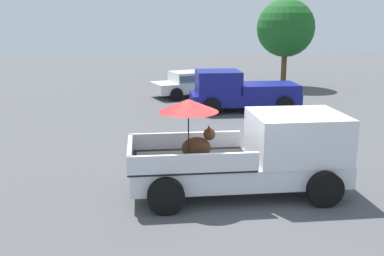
{
  "coord_description": "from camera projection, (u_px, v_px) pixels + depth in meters",
  "views": [
    {
      "loc": [
        -2.7,
        -9.65,
        4.05
      ],
      "look_at": [
        -0.74,
        2.12,
        1.1
      ],
      "focal_mm": 41.68,
      "sensor_mm": 36.0,
      "label": 1
    }
  ],
  "objects": [
    {
      "name": "tree_by_lot",
      "position": [
        286.0,
        28.0,
        26.07
      ],
      "size": [
        3.38,
        3.38,
        5.18
      ],
      "color": "brown",
      "rests_on": "ground"
    },
    {
      "name": "ground_plane",
      "position": [
        237.0,
        192.0,
        10.65
      ],
      "size": [
        80.0,
        80.0,
        0.0
      ],
      "primitive_type": "plane",
      "color": "#4C4C4F"
    },
    {
      "name": "parked_sedan_near",
      "position": [
        193.0,
        83.0,
        23.5
      ],
      "size": [
        4.61,
        2.81,
        1.33
      ],
      "rotation": [
        0.0,
        0.0,
        0.26
      ],
      "color": "black",
      "rests_on": "ground"
    },
    {
      "name": "pickup_truck_main",
      "position": [
        256.0,
        153.0,
        10.45
      ],
      "size": [
        5.14,
        2.46,
        2.32
      ],
      "rotation": [
        0.0,
        0.0,
        -0.05
      ],
      "color": "black",
      "rests_on": "ground"
    },
    {
      "name": "pickup_truck_red",
      "position": [
        240.0,
        91.0,
        19.89
      ],
      "size": [
        4.91,
        2.43,
        1.8
      ],
      "rotation": [
        0.0,
        0.0,
        3.07
      ],
      "color": "black",
      "rests_on": "ground"
    }
  ]
}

